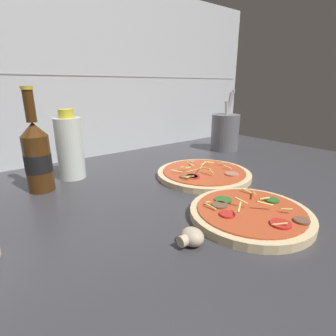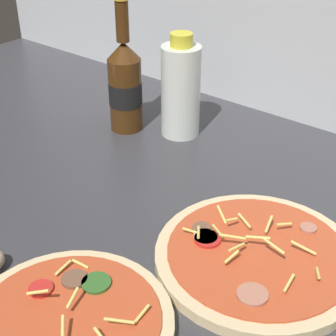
# 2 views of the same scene
# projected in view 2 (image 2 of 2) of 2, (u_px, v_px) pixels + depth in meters

# --- Properties ---
(counter_slab) EXTENTS (1.60, 0.90, 0.03)m
(counter_slab) POSITION_uv_depth(u_px,v_px,m) (119.00, 231.00, 0.72)
(counter_slab) COLOR #38383D
(counter_slab) RESTS_ON ground
(pizza_near) EXTENTS (0.23, 0.23, 0.04)m
(pizza_near) POSITION_uv_depth(u_px,v_px,m) (67.00, 326.00, 0.55)
(pizza_near) COLOR beige
(pizza_near) RESTS_ON counter_slab
(pizza_far) EXTENTS (0.26, 0.26, 0.04)m
(pizza_far) POSITION_uv_depth(u_px,v_px,m) (257.00, 257.00, 0.65)
(pizza_far) COLOR beige
(pizza_far) RESTS_ON counter_slab
(beer_bottle) EXTENTS (0.06, 0.06, 0.24)m
(beer_bottle) POSITION_uv_depth(u_px,v_px,m) (125.00, 85.00, 0.93)
(beer_bottle) COLOR #47280F
(beer_bottle) RESTS_ON counter_slab
(oil_bottle) EXTENTS (0.07, 0.07, 0.19)m
(oil_bottle) POSITION_uv_depth(u_px,v_px,m) (181.00, 90.00, 0.91)
(oil_bottle) COLOR silver
(oil_bottle) RESTS_ON counter_slab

